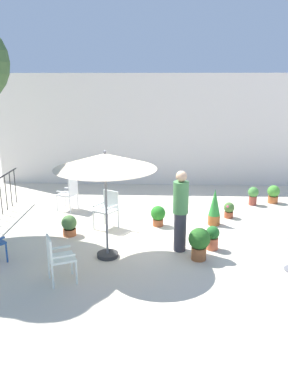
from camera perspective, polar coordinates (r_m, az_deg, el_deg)
The scene contains 15 objects.
ground_plane at distance 9.05m, azimuth 0.01°, elevation -6.62°, with size 60.00×60.00×0.00m, color beige.
villa_facade at distance 13.32m, azimuth 0.85°, elevation 9.06°, with size 10.40×0.30×3.73m, color silver.
patio_umbrella_0 at distance 7.49m, azimuth -5.75°, elevation 4.35°, with size 2.01×2.01×2.21m.
patio_chair_0 at distance 7.10m, azimuth -12.63°, elevation -9.12°, with size 0.59×0.58×0.88m.
patio_chair_1 at distance 9.47m, azimuth -5.35°, elevation -2.17°, with size 0.63×0.63×0.92m.
patio_chair_3 at distance 10.90m, azimuth -10.89°, elevation 0.03°, with size 0.57×0.57×0.93m.
potted_plant_0 at distance 9.63m, azimuth 2.09°, elevation -3.40°, with size 0.36×0.36×0.51m.
potted_plant_1 at distance 12.04m, azimuth 18.49°, elevation -0.20°, with size 0.35×0.36×0.53m.
potted_plant_2 at distance 7.90m, azimuth 8.10°, elevation -7.29°, with size 0.44×0.44×0.67m.
potted_plant_3 at distance 9.80m, azimuth 10.32°, elevation -2.25°, with size 0.30×0.30×0.92m.
potted_plant_4 at distance 11.67m, azimuth 15.74°, elevation -0.40°, with size 0.30×0.30×0.54m.
potted_plant_5 at distance 10.45m, azimuth 12.39°, elevation -2.53°, with size 0.27×0.27×0.42m.
potted_plant_6 at distance 8.45m, azimuth 10.04°, elevation -6.53°, with size 0.29×0.29×0.52m.
potted_plant_7 at distance 9.22m, azimuth -10.95°, elevation -4.80°, with size 0.36×0.36×0.49m.
standing_person at distance 8.08m, azimuth 5.39°, elevation -2.67°, with size 0.33×0.33×1.74m.
Camera 1 is at (0.33, -8.34, 3.49)m, focal length 36.28 mm.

